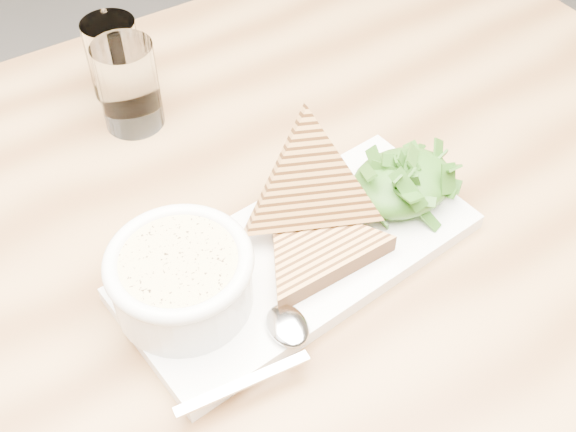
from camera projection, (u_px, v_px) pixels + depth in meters
table_top at (207, 275)px, 0.73m from camera, size 1.35×0.92×0.04m
table_leg_br at (391, 122)px, 1.45m from camera, size 0.06×0.06×0.68m
platter at (299, 257)px, 0.71m from camera, size 0.37×0.18×0.02m
soup_bowl at (182, 283)px, 0.65m from camera, size 0.13×0.13×0.05m
soup at (179, 263)px, 0.63m from camera, size 0.11×0.11×0.01m
bowl_rim at (178, 261)px, 0.62m from camera, size 0.13×0.13×0.01m
sandwich_flat at (315, 247)px, 0.70m from camera, size 0.16×0.16×0.02m
sandwich_lean at (311, 187)px, 0.69m from camera, size 0.21×0.21×0.18m
salad_base at (402, 182)px, 0.74m from camera, size 0.11×0.09×0.04m
arugula_pile at (402, 179)px, 0.74m from camera, size 0.11×0.10×0.05m
spoon_bowl at (288, 326)px, 0.64m from camera, size 0.04×0.05×0.01m
spoon_handle at (243, 383)px, 0.60m from camera, size 0.12×0.03×0.00m
glass_near at (129, 86)px, 0.83m from camera, size 0.07×0.07×0.11m
glass_far at (114, 58)px, 0.87m from camera, size 0.06×0.06×0.10m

